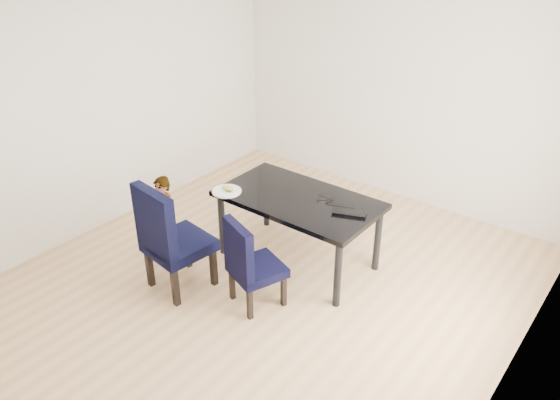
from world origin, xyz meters
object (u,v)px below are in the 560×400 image
Objects in this scene: chair_left at (178,236)px; plate at (227,191)px; laptop at (350,210)px; child at (164,218)px; dining_table at (298,230)px; chair_right at (257,262)px.

plate is at bearing 97.34° from chair_left.
plate is 1.27m from laptop.
child is at bearing -139.27° from plate.
dining_table is at bearing -14.30° from laptop.
dining_table is 1.39m from child.
chair_left is 0.80m from chair_right.
child reaches higher than laptop.
dining_table is 5.36× the size of plate.
child is at bearing 160.40° from chair_left.
chair_left reaches higher than child.
chair_right is 1.01m from laptop.
plate is at bearing 170.43° from chair_right.
child reaches higher than plate.
child is (-1.25, 0.00, 0.01)m from chair_right.
dining_table is 0.83m from plate.
chair_right is at bearing -29.69° from plate.
chair_left is at bearing -16.75° from child.
laptop is at bearing 36.89° from child.
chair_right reaches higher than dining_table.
chair_right is 1.25m from child.
chair_left is at bearing -122.01° from dining_table.
chair_right is 2.80× the size of laptop.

